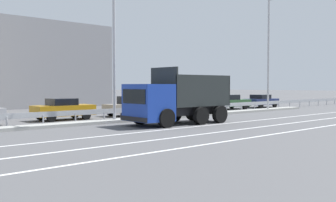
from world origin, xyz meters
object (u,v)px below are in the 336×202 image
at_px(parked_car_5, 181,105).
at_px(parked_car_7, 261,101).
at_px(street_lamp_1, 116,30).
at_px(dump_truck, 168,104).
at_px(street_lamp_2, 270,49).
at_px(parked_car_3, 63,109).
at_px(parked_car_6, 228,102).
at_px(parked_car_4, 131,106).
at_px(median_road_sign, 179,99).

height_order(parked_car_5, parked_car_7, parked_car_7).
height_order(street_lamp_1, parked_car_5, street_lamp_1).
distance_m(dump_truck, parked_car_7, 20.63).
bearing_deg(dump_truck, parked_car_5, -45.94).
distance_m(dump_truck, street_lamp_1, 5.69).
distance_m(street_lamp_1, street_lamp_2, 16.78).
relative_size(dump_truck, street_lamp_1, 0.66).
relative_size(street_lamp_1, street_lamp_2, 1.01).
xyz_separation_m(street_lamp_1, parked_car_7, (20.88, 3.56, -5.00)).
height_order(parked_car_3, parked_car_6, parked_car_3).
bearing_deg(parked_car_7, dump_truck, -68.19).
distance_m(dump_truck, street_lamp_2, 16.27).
relative_size(street_lamp_2, parked_car_3, 2.53).
relative_size(street_lamp_1, parked_car_3, 2.56).
distance_m(street_lamp_2, parked_car_4, 14.17).
bearing_deg(street_lamp_2, dump_truck, -168.40).
bearing_deg(parked_car_4, street_lamp_2, -109.46).
xyz_separation_m(median_road_sign, parked_car_7, (15.41, 3.50, -0.60)).
xyz_separation_m(street_lamp_2, parked_car_7, (4.11, 3.66, -4.87)).
relative_size(parked_car_5, parked_car_7, 1.23).
distance_m(median_road_sign, street_lamp_2, 12.09).
relative_size(median_road_sign, parked_car_3, 0.60).
bearing_deg(street_lamp_2, parked_car_6, 106.31).
bearing_deg(parked_car_5, median_road_sign, -45.31).
xyz_separation_m(dump_truck, parked_car_5, (7.64, 6.70, -0.60)).
distance_m(parked_car_5, parked_car_6, 6.60).
bearing_deg(street_lamp_1, parked_car_7, 9.67).
relative_size(street_lamp_2, parked_car_7, 2.58).
bearing_deg(parked_car_6, parked_car_4, -85.34).
xyz_separation_m(street_lamp_2, parked_car_3, (-18.43, 3.85, -4.83)).
distance_m(median_road_sign, parked_car_7, 15.82).
height_order(street_lamp_2, parked_car_3, street_lamp_2).
relative_size(parked_car_4, parked_car_6, 0.88).
bearing_deg(parked_car_3, street_lamp_2, 79.48).
bearing_deg(street_lamp_1, street_lamp_2, -0.35).
relative_size(dump_truck, parked_car_7, 1.71).
height_order(street_lamp_2, parked_car_4, street_lamp_2).
relative_size(parked_car_3, parked_car_5, 0.83).
xyz_separation_m(median_road_sign, street_lamp_2, (11.31, -0.16, 4.27)).
xyz_separation_m(parked_car_3, parked_car_6, (17.30, 0.02, -0.01)).
height_order(median_road_sign, parked_car_7, median_road_sign).
relative_size(parked_car_5, parked_car_6, 1.01).
bearing_deg(parked_car_7, street_lamp_2, -45.76).
bearing_deg(street_lamp_1, parked_car_4, 43.39).
height_order(parked_car_5, parked_car_6, parked_car_6).
bearing_deg(parked_car_6, median_road_sign, -65.07).
distance_m(parked_car_4, parked_car_7, 16.84).
xyz_separation_m(street_lamp_1, parked_car_6, (15.64, 3.76, -4.97)).
bearing_deg(parked_car_3, dump_truck, 24.92).
distance_m(street_lamp_1, parked_car_5, 10.92).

